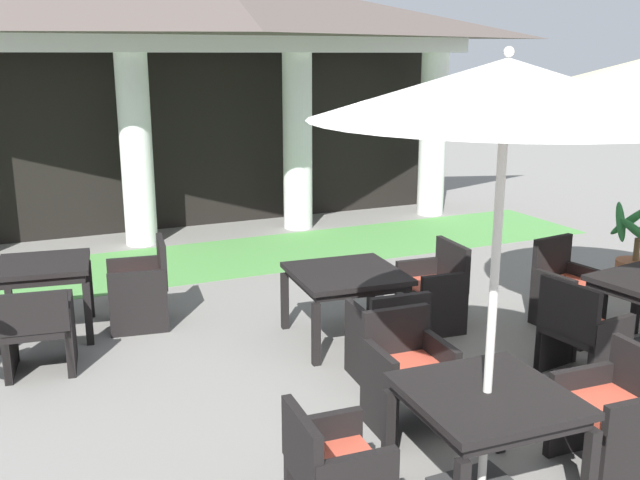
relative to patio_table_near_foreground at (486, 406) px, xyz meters
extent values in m
plane|color=gray|center=(0.53, 0.29, -0.65)|extent=(60.00, 60.00, 0.00)
cylinder|color=white|center=(-0.74, 7.34, 0.74)|extent=(0.46, 0.46, 2.77)
cylinder|color=white|center=(1.79, 7.34, 0.74)|extent=(0.46, 0.46, 2.77)
cylinder|color=white|center=(4.32, 7.34, 0.74)|extent=(0.46, 0.46, 2.77)
cube|color=white|center=(0.53, 7.34, 2.24)|extent=(8.39, 0.70, 0.24)
pyramid|color=#514742|center=(0.53, 7.34, 2.82)|extent=(8.79, 2.84, 0.90)
cube|color=black|center=(0.53, 8.24, 0.74)|extent=(8.19, 0.16, 2.77)
cube|color=#519347|center=(0.53, 6.06, -0.65)|extent=(10.59, 1.92, 0.01)
cube|color=black|center=(0.00, 0.00, 0.07)|extent=(1.01, 1.01, 0.05)
cube|color=black|center=(0.00, 0.00, 0.01)|extent=(0.93, 0.93, 0.07)
cube|color=black|center=(0.42, -0.47, -0.34)|extent=(0.07, 0.07, 0.63)
cube|color=black|center=(-0.42, 0.47, -0.34)|extent=(0.07, 0.07, 0.63)
cube|color=black|center=(0.47, 0.42, -0.34)|extent=(0.07, 0.07, 0.63)
cylinder|color=beige|center=(0.00, 0.00, 0.62)|extent=(0.05, 0.05, 2.53)
cone|color=white|center=(0.00, 0.00, 1.92)|extent=(2.22, 2.22, 0.34)
sphere|color=beige|center=(0.00, 0.00, 2.11)|extent=(0.06, 0.06, 0.06)
cube|color=black|center=(-0.98, 0.05, -0.24)|extent=(0.52, 0.56, 0.07)
cube|color=#C64C38|center=(-0.98, 0.05, -0.18)|extent=(0.48, 0.51, 0.05)
cube|color=black|center=(-1.21, 0.06, -0.01)|extent=(0.09, 0.53, 0.38)
cube|color=black|center=(-0.97, 0.30, -0.32)|extent=(0.49, 0.09, 0.66)
cube|color=black|center=(-0.75, 0.28, -0.46)|extent=(0.06, 0.06, 0.38)
cube|color=black|center=(0.05, 0.98, -0.22)|extent=(0.58, 0.56, 0.07)
cube|color=#C64C38|center=(0.05, 0.98, -0.16)|extent=(0.53, 0.51, 0.05)
cube|color=black|center=(0.07, 1.23, 0.02)|extent=(0.55, 0.09, 0.41)
cube|color=black|center=(0.31, 0.97, -0.31)|extent=(0.09, 0.53, 0.67)
cube|color=black|center=(-0.20, 1.00, -0.31)|extent=(0.09, 0.53, 0.67)
cube|color=black|center=(0.29, 0.73, -0.45)|extent=(0.06, 0.06, 0.40)
cube|color=black|center=(-0.21, 0.76, -0.45)|extent=(0.06, 0.06, 0.40)
cube|color=black|center=(0.31, 1.20, -0.45)|extent=(0.06, 0.06, 0.40)
cube|color=black|center=(-0.18, 1.23, -0.45)|extent=(0.06, 0.06, 0.40)
cube|color=black|center=(0.98, -0.05, -0.24)|extent=(0.59, 0.59, 0.07)
cube|color=#C64C38|center=(0.98, -0.05, -0.18)|extent=(0.54, 0.54, 0.05)
cube|color=black|center=(0.97, -0.31, -0.33)|extent=(0.56, 0.09, 0.64)
cube|color=black|center=(1.00, 0.21, -0.33)|extent=(0.56, 0.09, 0.64)
cube|color=black|center=(0.72, -0.29, -0.46)|extent=(0.06, 0.06, 0.37)
cube|color=black|center=(0.74, 0.21, -0.46)|extent=(0.06, 0.06, 0.37)
cube|color=black|center=(1.25, 0.19, -0.46)|extent=(0.06, 0.06, 0.37)
cube|color=black|center=(0.39, 2.75, 0.03)|extent=(1.11, 1.11, 0.05)
cube|color=black|center=(0.39, 2.75, -0.03)|extent=(1.02, 1.02, 0.07)
cube|color=black|center=(-0.12, 2.30, -0.35)|extent=(0.08, 0.08, 0.59)
cube|color=black|center=(0.84, 2.23, -0.35)|extent=(0.08, 0.08, 0.59)
cube|color=black|center=(-0.05, 3.26, -0.35)|extent=(0.08, 0.08, 0.59)
cube|color=black|center=(0.91, 3.19, -0.35)|extent=(0.08, 0.08, 0.59)
cube|color=black|center=(1.33, 2.67, -0.25)|extent=(0.56, 0.65, 0.07)
cube|color=#C64C38|center=(1.33, 2.67, -0.19)|extent=(0.52, 0.59, 0.05)
cube|color=black|center=(1.57, 2.65, 0.01)|extent=(0.11, 0.61, 0.46)
cube|color=black|center=(1.31, 2.39, -0.32)|extent=(0.52, 0.10, 0.66)
cube|color=black|center=(1.35, 2.96, -0.32)|extent=(0.52, 0.10, 0.66)
cube|color=black|center=(1.08, 2.42, -0.47)|extent=(0.06, 0.06, 0.36)
cube|color=black|center=(1.12, 2.97, -0.47)|extent=(0.06, 0.06, 0.36)
cube|color=black|center=(1.54, 2.38, -0.47)|extent=(0.06, 0.06, 0.36)
cube|color=black|center=(1.58, 2.93, -0.47)|extent=(0.06, 0.06, 0.36)
cube|color=black|center=(0.32, 1.81, -0.23)|extent=(0.57, 0.60, 0.07)
cube|color=#C64C38|center=(0.32, 1.81, -0.17)|extent=(0.53, 0.55, 0.05)
cube|color=black|center=(0.30, 1.55, 0.00)|extent=(0.53, 0.10, 0.39)
cube|color=black|center=(0.08, 1.83, -0.31)|extent=(0.10, 0.56, 0.67)
cube|color=black|center=(0.57, 1.79, -0.31)|extent=(0.10, 0.56, 0.67)
cube|color=black|center=(0.10, 2.08, -0.46)|extent=(0.06, 0.06, 0.38)
cube|color=black|center=(0.58, 2.04, -0.46)|extent=(0.06, 0.06, 0.38)
cube|color=black|center=(0.06, 1.58, -0.46)|extent=(0.06, 0.06, 0.38)
cube|color=black|center=(0.54, 1.54, -0.46)|extent=(0.06, 0.06, 0.38)
cube|color=black|center=(2.32, 1.57, -0.33)|extent=(0.08, 0.08, 0.63)
cube|color=black|center=(3.13, 1.68, -0.33)|extent=(0.08, 0.08, 0.63)
cube|color=black|center=(2.66, 2.13, -0.26)|extent=(0.60, 0.61, 0.07)
cube|color=#C64C38|center=(2.66, 2.13, -0.20)|extent=(0.55, 0.56, 0.05)
cube|color=black|center=(2.63, 2.38, 0.02)|extent=(0.53, 0.13, 0.47)
cube|color=black|center=(2.90, 2.16, -0.35)|extent=(0.13, 0.55, 0.60)
cube|color=black|center=(2.42, 2.09, -0.35)|extent=(0.13, 0.55, 0.60)
cube|color=black|center=(2.93, 1.91, -0.47)|extent=(0.06, 0.06, 0.36)
cube|color=black|center=(2.46, 1.85, -0.47)|extent=(0.06, 0.06, 0.36)
cube|color=black|center=(2.86, 2.40, -0.47)|extent=(0.06, 0.06, 0.36)
cube|color=black|center=(2.39, 2.34, -0.47)|extent=(0.06, 0.06, 0.36)
cube|color=black|center=(1.87, 1.10, -0.23)|extent=(0.57, 0.66, 0.07)
cube|color=#C64C38|center=(1.87, 1.10, -0.17)|extent=(0.52, 0.60, 0.05)
cube|color=black|center=(1.65, 1.07, 0.03)|extent=(0.14, 0.60, 0.45)
cube|color=black|center=(1.84, 1.38, -0.33)|extent=(0.50, 0.12, 0.64)
cube|color=black|center=(1.91, 0.83, -0.33)|extent=(0.50, 0.12, 0.64)
cube|color=black|center=(2.06, 1.40, -0.46)|extent=(0.06, 0.06, 0.39)
cube|color=black|center=(2.13, 0.86, -0.46)|extent=(0.06, 0.06, 0.39)
cube|color=black|center=(1.62, 1.34, -0.46)|extent=(0.06, 0.06, 0.39)
cube|color=black|center=(1.69, 0.81, -0.46)|extent=(0.06, 0.06, 0.39)
cube|color=black|center=(-2.28, 4.10, 0.08)|extent=(0.99, 0.99, 0.05)
cube|color=black|center=(-2.28, 4.10, 0.02)|extent=(0.91, 0.91, 0.08)
cube|color=black|center=(-1.94, 3.65, -0.34)|extent=(0.08, 0.08, 0.63)
cube|color=black|center=(-2.63, 4.56, -0.34)|extent=(0.08, 0.08, 0.63)
cube|color=black|center=(-1.83, 4.45, -0.34)|extent=(0.08, 0.08, 0.63)
cube|color=black|center=(-1.41, 3.98, -0.25)|extent=(0.65, 0.66, 0.07)
cube|color=#C64C38|center=(-1.41, 3.98, -0.19)|extent=(0.60, 0.61, 0.05)
cube|color=black|center=(-1.14, 3.95, 0.02)|extent=(0.14, 0.59, 0.47)
cube|color=black|center=(-1.45, 3.71, -0.32)|extent=(0.58, 0.14, 0.66)
cube|color=black|center=(-1.37, 4.26, -0.32)|extent=(0.58, 0.14, 0.66)
cube|color=black|center=(-1.70, 3.75, -0.47)|extent=(0.06, 0.06, 0.36)
cube|color=black|center=(-1.63, 4.28, -0.47)|extent=(0.06, 0.06, 0.36)
cube|color=black|center=(-1.19, 3.68, -0.47)|extent=(0.06, 0.06, 0.36)
cube|color=black|center=(-1.11, 4.21, -0.47)|extent=(0.06, 0.06, 0.36)
cube|color=black|center=(-2.40, 3.23, -0.24)|extent=(0.63, 0.63, 0.07)
cube|color=#C64C38|center=(-2.40, 3.23, -0.18)|extent=(0.58, 0.58, 0.05)
cube|color=black|center=(-2.44, 2.97, -0.02)|extent=(0.56, 0.14, 0.36)
cube|color=black|center=(-2.66, 3.27, -0.33)|extent=(0.14, 0.56, 0.65)
cube|color=black|center=(-2.15, 3.19, -0.33)|extent=(0.14, 0.56, 0.65)
cube|color=black|center=(-2.62, 3.51, -0.46)|extent=(0.06, 0.06, 0.37)
cube|color=black|center=(-2.12, 3.44, -0.46)|extent=(0.06, 0.06, 0.37)
cube|color=black|center=(-2.69, 3.02, -0.46)|extent=(0.06, 0.06, 0.37)
cube|color=black|center=(-2.19, 2.95, -0.46)|extent=(0.06, 0.06, 0.37)
cylinder|color=#995638|center=(4.20, 2.68, -0.46)|extent=(0.44, 0.44, 0.38)
cylinder|color=brown|center=(4.20, 2.68, -0.14)|extent=(0.07, 0.07, 0.27)
ellipsoid|color=#286B33|center=(4.27, 2.90, 0.16)|extent=(0.51, 0.26, 0.40)
ellipsoid|color=#286B33|center=(4.03, 2.81, 0.19)|extent=(0.37, 0.46, 0.46)
ellipsoid|color=#286B33|center=(4.05, 2.58, 0.13)|extent=(0.32, 0.41, 0.33)
ellipsoid|color=#9E5633|center=(-1.40, 4.70, -0.47)|extent=(0.27, 0.27, 0.35)
sphere|color=#9E5633|center=(-1.40, 4.70, -0.26)|extent=(0.08, 0.08, 0.08)
camera|label=1|loc=(-2.60, -3.26, 2.10)|focal=40.45mm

